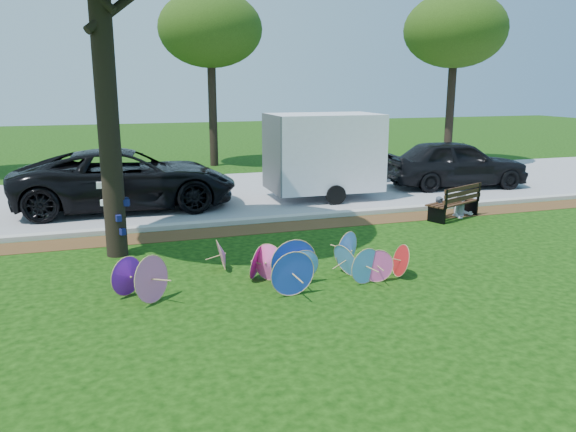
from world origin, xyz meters
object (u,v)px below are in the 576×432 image
object	(u,v)px
dark_pickup	(456,163)
cargo_trailer	(324,152)
black_van	(127,179)
parasol_pile	(284,265)
park_bench	(452,202)
person_right	(463,193)
person_left	(440,197)

from	to	relation	value
dark_pickup	cargo_trailer	distance (m)	5.17
black_van	parasol_pile	bearing A→B (deg)	-159.95
dark_pickup	cargo_trailer	bearing A→B (deg)	101.57
black_van	park_bench	xyz separation A→B (m)	(8.29, -3.94, -0.41)
cargo_trailer	park_bench	world-z (taller)	cargo_trailer
black_van	person_right	world-z (taller)	black_van
parasol_pile	park_bench	world-z (taller)	park_bench
parasol_pile	black_van	size ratio (longest dim) A/B	0.87
park_bench	person_right	distance (m)	0.41
dark_pickup	person_right	bearing A→B (deg)	155.43
black_van	cargo_trailer	distance (m)	6.01
dark_pickup	person_right	world-z (taller)	dark_pickup
dark_pickup	person_left	distance (m)	5.07
park_bench	person_right	bearing A→B (deg)	-14.83
parasol_pile	park_bench	size ratio (longest dim) A/B	3.12
parasol_pile	person_right	bearing A→B (deg)	29.73
parasol_pile	black_van	bearing A→B (deg)	107.86
dark_pickup	parasol_pile	bearing A→B (deg)	138.01
dark_pickup	park_bench	bearing A→B (deg)	152.24
black_van	dark_pickup	size ratio (longest dim) A/B	1.27
park_bench	person_left	distance (m)	0.38
black_van	dark_pickup	world-z (taller)	black_van
parasol_pile	person_left	world-z (taller)	person_left
cargo_trailer	person_right	bearing A→B (deg)	-52.20
parasol_pile	cargo_trailer	size ratio (longest dim) A/B	1.62
dark_pickup	person_right	xyz separation A→B (m)	(-2.44, -3.96, -0.17)
dark_pickup	person_right	size ratio (longest dim) A/B	3.70
black_van	person_left	distance (m)	8.85
person_right	cargo_trailer	bearing A→B (deg)	137.77
park_bench	person_left	size ratio (longest dim) A/B	1.49
parasol_pile	park_bench	distance (m)	6.86
dark_pickup	cargo_trailer	xyz separation A→B (m)	(-5.12, -0.40, 0.64)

